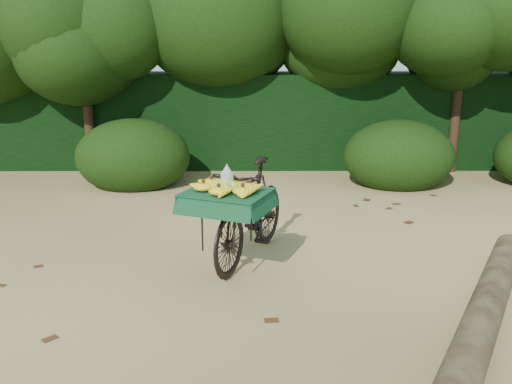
{
  "coord_description": "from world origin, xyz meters",
  "views": [
    {
      "loc": [
        -0.95,
        -4.71,
        2.27
      ],
      "look_at": [
        -0.93,
        0.63,
        0.85
      ],
      "focal_mm": 38.0,
      "sensor_mm": 36.0,
      "label": 1
    }
  ],
  "objects": [
    {
      "name": "leaf_litter",
      "position": [
        0.0,
        0.65,
        0.01
      ],
      "size": [
        7.0,
        7.3,
        0.01
      ],
      "primitive_type": null,
      "color": "#452712",
      "rests_on": "ground"
    },
    {
      "name": "bush_clumps",
      "position": [
        0.5,
        4.3,
        0.45
      ],
      "size": [
        8.8,
        1.7,
        0.9
      ],
      "primitive_type": null,
      "color": "black",
      "rests_on": "ground"
    },
    {
      "name": "fallen_log",
      "position": [
        0.88,
        -0.77,
        0.14
      ],
      "size": [
        2.26,
        3.57,
        0.29
      ],
      "primitive_type": "cylinder",
      "rotation": [
        1.57,
        0.0,
        -0.53
      ],
      "color": "brown",
      "rests_on": "ground"
    },
    {
      "name": "vendor_bicycle",
      "position": [
        -1.0,
        0.92,
        0.57
      ],
      "size": [
        1.3,
        1.95,
        1.11
      ],
      "rotation": [
        0.0,
        0.0,
        -0.39
      ],
      "color": "black",
      "rests_on": "ground"
    },
    {
      "name": "ground",
      "position": [
        0.0,
        0.0,
        0.0
      ],
      "size": [
        80.0,
        80.0,
        0.0
      ],
      "primitive_type": "plane",
      "color": "tan",
      "rests_on": "ground"
    },
    {
      "name": "hedge_backdrop",
      "position": [
        0.0,
        6.3,
        0.9
      ],
      "size": [
        26.0,
        1.8,
        1.8
      ],
      "primitive_type": "cube",
      "color": "black",
      "rests_on": "ground"
    },
    {
      "name": "tree_row",
      "position": [
        -0.65,
        5.5,
        2.0
      ],
      "size": [
        14.5,
        2.0,
        4.0
      ],
      "primitive_type": null,
      "color": "black",
      "rests_on": "ground"
    }
  ]
}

